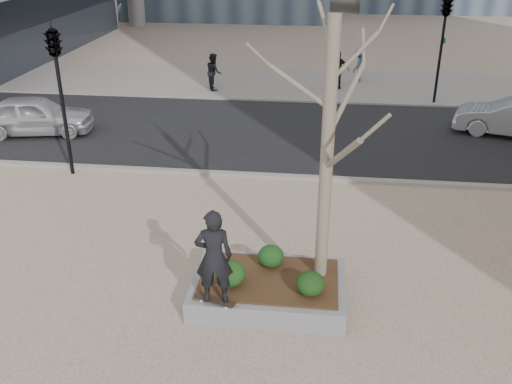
# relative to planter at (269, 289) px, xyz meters

# --- Properties ---
(ground) EXTENTS (120.00, 120.00, 0.00)m
(ground) POSITION_rel_planter_xyz_m (-1.00, 0.00, -0.23)
(ground) COLOR tan
(ground) RESTS_ON ground
(street) EXTENTS (60.00, 8.00, 0.02)m
(street) POSITION_rel_planter_xyz_m (-1.00, 10.00, -0.21)
(street) COLOR black
(street) RESTS_ON ground
(far_sidewalk) EXTENTS (60.00, 6.00, 0.02)m
(far_sidewalk) POSITION_rel_planter_xyz_m (-1.00, 17.00, -0.21)
(far_sidewalk) COLOR gray
(far_sidewalk) RESTS_ON ground
(planter) EXTENTS (3.00, 2.00, 0.45)m
(planter) POSITION_rel_planter_xyz_m (0.00, 0.00, 0.00)
(planter) COLOR gray
(planter) RESTS_ON ground
(planter_mulch) EXTENTS (2.70, 1.70, 0.04)m
(planter_mulch) POSITION_rel_planter_xyz_m (0.00, 0.00, 0.25)
(planter_mulch) COLOR #382314
(planter_mulch) RESTS_ON planter
(sycamore_tree) EXTENTS (2.80, 2.80, 6.60)m
(sycamore_tree) POSITION_rel_planter_xyz_m (1.00, 0.30, 3.56)
(sycamore_tree) COLOR gray
(sycamore_tree) RESTS_ON planter_mulch
(shrub_left) EXTENTS (0.60, 0.60, 0.51)m
(shrub_left) POSITION_rel_planter_xyz_m (-0.72, -0.31, 0.52)
(shrub_left) COLOR #133711
(shrub_left) RESTS_ON planter_mulch
(shrub_middle) EXTENTS (0.53, 0.53, 0.45)m
(shrub_middle) POSITION_rel_planter_xyz_m (-0.01, 0.45, 0.49)
(shrub_middle) COLOR #113514
(shrub_middle) RESTS_ON planter_mulch
(shrub_right) EXTENTS (0.55, 0.55, 0.46)m
(shrub_right) POSITION_rel_planter_xyz_m (0.82, -0.43, 0.50)
(shrub_right) COLOR #153310
(shrub_right) RESTS_ON planter_mulch
(skateboard) EXTENTS (0.80, 0.43, 0.08)m
(skateboard) POSITION_rel_planter_xyz_m (-0.91, -0.88, 0.26)
(skateboard) COLOR black
(skateboard) RESTS_ON planter
(skateboarder) EXTENTS (0.73, 0.54, 1.85)m
(skateboarder) POSITION_rel_planter_xyz_m (-0.91, -0.88, 1.22)
(skateboarder) COLOR black
(skateboarder) RESTS_ON skateboard
(police_car) EXTENTS (4.23, 2.32, 1.36)m
(police_car) POSITION_rel_planter_xyz_m (-9.19, 8.85, 0.48)
(police_car) COLOR silver
(police_car) RESTS_ON street
(pedestrian_a) EXTENTS (0.86, 0.95, 1.61)m
(pedestrian_a) POSITION_rel_planter_xyz_m (-4.04, 15.49, 0.61)
(pedestrian_a) COLOR black
(pedestrian_a) RESTS_ON far_sidewalk
(pedestrian_b) EXTENTS (0.93, 1.13, 1.53)m
(pedestrian_b) POSITION_rel_planter_xyz_m (2.45, 17.78, 0.56)
(pedestrian_b) COLOR #3F5E73
(pedestrian_b) RESTS_ON far_sidewalk
(pedestrian_c) EXTENTS (1.01, 0.44, 1.71)m
(pedestrian_c) POSITION_rel_planter_xyz_m (1.47, 16.28, 0.66)
(pedestrian_c) COLOR black
(pedestrian_c) RESTS_ON far_sidewalk
(traffic_light_near) EXTENTS (0.60, 2.48, 4.50)m
(traffic_light_near) POSITION_rel_planter_xyz_m (-6.50, 5.60, 2.02)
(traffic_light_near) COLOR black
(traffic_light_near) RESTS_ON ground
(traffic_light_far) EXTENTS (0.60, 2.48, 4.50)m
(traffic_light_far) POSITION_rel_planter_xyz_m (5.50, 14.60, 2.02)
(traffic_light_far) COLOR black
(traffic_light_far) RESTS_ON ground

